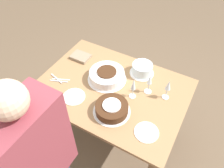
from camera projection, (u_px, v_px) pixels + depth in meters
The scene contains 13 objects.
ground_plane at pixel (112, 133), 2.52m from camera, with size 12.00×12.00×0.00m, color brown.
dining_table at pixel (112, 97), 2.05m from camera, with size 1.32×0.95×0.77m.
cake_center_white at pixel (107, 75), 2.00m from camera, with size 0.36×0.36×0.10m.
cake_front_chocolate at pixel (112, 108), 1.75m from camera, with size 0.31×0.31×0.09m.
cake_back_decorated at pixel (142, 69), 2.05m from camera, with size 0.23×0.23×0.11m.
wine_glass_near at pixel (150, 80), 1.82m from camera, with size 0.07×0.07×0.21m.
wine_glass_far at pixel (134, 85), 1.79m from camera, with size 0.06×0.06×0.21m.
wine_glass_extra at pixel (168, 86), 1.78m from camera, with size 0.06×0.06×0.20m.
dessert_plate_left at pixel (74, 97), 1.88m from camera, with size 0.20×0.20×0.01m.
dessert_plate_right at pixel (146, 132), 1.65m from camera, with size 0.19×0.19×0.01m.
fork_pile at pixel (59, 80), 2.02m from camera, with size 0.20×0.11×0.01m.
napkin_stack at pixel (81, 57), 2.23m from camera, with size 0.19×0.14×0.03m.
person_cutting at pixel (40, 158), 1.30m from camera, with size 0.22×0.40×1.61m.
Camera 1 is at (0.64, -1.15, 2.22)m, focal length 35.00 mm.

